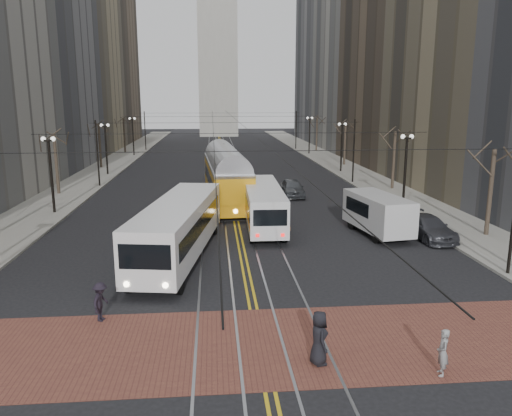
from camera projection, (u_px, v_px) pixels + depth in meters
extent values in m
plane|color=black|center=(252.00, 300.00, 21.71)|extent=(260.00, 260.00, 0.00)
cube|color=gray|center=(109.00, 167.00, 64.22)|extent=(5.00, 140.00, 0.15)
cube|color=gray|center=(337.00, 164.00, 66.77)|extent=(5.00, 140.00, 0.15)
cube|color=brown|center=(261.00, 344.00, 17.82)|extent=(25.00, 6.00, 0.01)
cube|color=gray|center=(225.00, 166.00, 65.51)|extent=(4.80, 130.00, 0.02)
cube|color=gold|center=(225.00, 166.00, 65.51)|extent=(0.42, 130.00, 0.01)
cube|color=slate|center=(13.00, 29.00, 60.70)|extent=(16.00, 20.00, 34.00)
cube|color=brown|center=(90.00, 40.00, 98.99)|extent=(16.00, 20.00, 40.00)
cube|color=brown|center=(419.00, 33.00, 65.01)|extent=(16.00, 20.00, 34.00)
cube|color=slate|center=(342.00, 43.00, 103.31)|extent=(16.00, 20.00, 40.00)
cube|color=#B2AFA5|center=(217.00, 13.00, 115.01)|extent=(9.00, 9.00, 56.00)
cylinder|color=black|center=(52.00, 178.00, 37.47)|extent=(0.20, 0.20, 5.60)
cylinder|color=black|center=(106.00, 151.00, 56.94)|extent=(0.20, 0.20, 5.60)
cylinder|color=black|center=(133.00, 138.00, 76.41)|extent=(0.20, 0.20, 5.60)
cylinder|color=black|center=(405.00, 173.00, 39.80)|extent=(0.20, 0.20, 5.60)
cylinder|color=black|center=(341.00, 149.00, 59.26)|extent=(0.20, 0.20, 5.60)
cylinder|color=black|center=(309.00, 137.00, 78.73)|extent=(0.20, 0.20, 5.60)
cylinder|color=#382D23|center=(56.00, 164.00, 45.09)|extent=(0.28, 0.28, 5.60)
cylinder|color=#382D23|center=(100.00, 146.00, 62.61)|extent=(0.28, 0.28, 5.60)
cylinder|color=#382D23|center=(124.00, 136.00, 80.13)|extent=(0.28, 0.28, 5.60)
cylinder|color=#382D23|center=(490.00, 194.00, 31.21)|extent=(0.28, 0.28, 5.60)
cylinder|color=#382D23|center=(394.00, 161.00, 47.75)|extent=(0.28, 0.28, 5.60)
cylinder|color=#382D23|center=(345.00, 144.00, 65.27)|extent=(0.28, 0.28, 5.60)
cylinder|color=#382D23|center=(317.00, 135.00, 82.79)|extent=(0.28, 0.28, 5.60)
cylinder|color=black|center=(213.00, 120.00, 64.10)|extent=(0.03, 120.00, 0.03)
cylinder|color=black|center=(236.00, 120.00, 64.36)|extent=(0.03, 120.00, 0.03)
cylinder|color=black|center=(98.00, 154.00, 49.12)|extent=(0.16, 0.16, 6.60)
cylinder|color=black|center=(145.00, 131.00, 84.15)|extent=(0.16, 0.16, 6.60)
cylinder|color=black|center=(354.00, 152.00, 51.30)|extent=(0.16, 0.16, 6.60)
cylinder|color=black|center=(296.00, 130.00, 86.34)|extent=(0.16, 0.16, 6.60)
cube|color=silver|center=(179.00, 231.00, 27.15)|extent=(4.61, 12.88, 3.15)
cube|color=orange|center=(226.00, 181.00, 42.19)|extent=(3.75, 15.60, 3.65)
cube|color=white|center=(263.00, 206.00, 34.16)|extent=(2.57, 10.70, 2.78)
cube|color=silver|center=(378.00, 215.00, 31.97)|extent=(3.18, 6.14, 2.59)
imported|color=#46494E|center=(292.00, 188.00, 44.79)|extent=(1.86, 4.59, 1.56)
imported|color=#3E3F46|center=(428.00, 227.00, 31.23)|extent=(2.46, 5.10, 1.43)
imported|color=black|center=(319.00, 338.00, 16.33)|extent=(0.69, 0.96, 1.83)
imported|color=gray|center=(443.00, 352.00, 15.69)|extent=(0.49, 0.63, 1.54)
imported|color=black|center=(101.00, 302.00, 19.57)|extent=(0.80, 1.13, 1.58)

